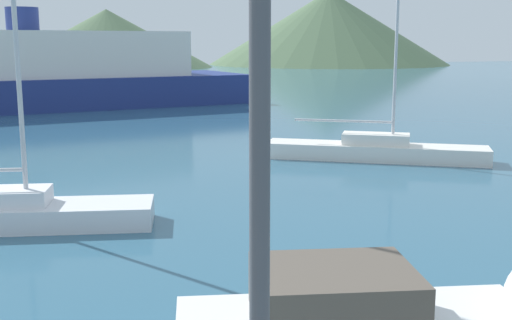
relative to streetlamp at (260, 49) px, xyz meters
name	(u,v)px	position (x,y,z in m)	size (l,w,h in m)	color
streetlamp	(260,49)	(0.00, 0.00, 0.00)	(0.45, 0.45, 5.02)	#4C4C51
sailboat_inner	(375,150)	(11.95, 18.49, -4.18)	(8.07, 6.11, 6.99)	white
sailboat_middle	(5,210)	(-1.70, 13.55, -4.13)	(7.53, 3.41, 11.08)	silver
ferry_distant	(26,74)	(-0.53, 44.65, -2.24)	(32.15, 12.85, 6.94)	navy
hill_east	(107,38)	(14.70, 115.94, 0.55)	(37.85, 37.85, 10.30)	#4C6647
hill_far_east	(328,28)	(59.09, 116.09, 2.74)	(48.46, 48.46, 14.68)	#4C6647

